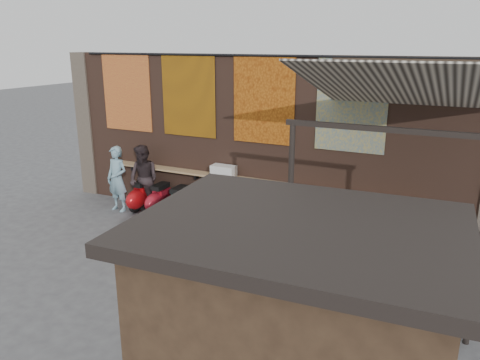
{
  "coord_description": "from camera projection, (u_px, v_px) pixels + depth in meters",
  "views": [
    {
      "loc": [
        4.48,
        -7.39,
        4.27
      ],
      "look_at": [
        0.32,
        1.2,
        1.44
      ],
      "focal_mm": 35.0,
      "sensor_mm": 36.0,
      "label": 1
    }
  ],
  "objects": [
    {
      "name": "ground",
      "position": [
        200.0,
        261.0,
        9.47
      ],
      "size": [
        70.0,
        70.0,
        0.0
      ],
      "primitive_type": "plane",
      "color": "#474749",
      "rests_on": "ground"
    },
    {
      "name": "brick_wall",
      "position": [
        255.0,
        140.0,
        11.23
      ],
      "size": [
        10.0,
        0.4,
        4.0
      ],
      "primitive_type": "cube",
      "color": "brown",
      "rests_on": "ground"
    },
    {
      "name": "pier_left",
      "position": [
        90.0,
        124.0,
        13.4
      ],
      "size": [
        0.5,
        0.5,
        4.0
      ],
      "primitive_type": "cube",
      "color": "#4C4238",
      "rests_on": "ground"
    },
    {
      "name": "eating_counter",
      "position": [
        248.0,
        180.0,
        11.16
      ],
      "size": [
        8.0,
        0.32,
        0.05
      ],
      "primitive_type": "cube",
      "color": "#9E7A51",
      "rests_on": "brick_wall"
    },
    {
      "name": "shelf_box",
      "position": [
        224.0,
        171.0,
        11.37
      ],
      "size": [
        0.6,
        0.31,
        0.27
      ],
      "primitive_type": "cube",
      "color": "white",
      "rests_on": "eating_counter"
    },
    {
      "name": "tapestry_redgold",
      "position": [
        127.0,
        92.0,
        12.26
      ],
      "size": [
        1.5,
        0.02,
        2.0
      ],
      "primitive_type": "cube",
      "color": "maroon",
      "rests_on": "brick_wall"
    },
    {
      "name": "tapestry_sun",
      "position": [
        189.0,
        96.0,
        11.47
      ],
      "size": [
        1.5,
        0.02,
        2.0
      ],
      "primitive_type": "cube",
      "color": "orange",
      "rests_on": "brick_wall"
    },
    {
      "name": "tapestry_orange",
      "position": [
        264.0,
        100.0,
        10.63
      ],
      "size": [
        1.5,
        0.02,
        2.0
      ],
      "primitive_type": "cube",
      "color": "#B35E16",
      "rests_on": "brick_wall"
    },
    {
      "name": "tapestry_multi",
      "position": [
        351.0,
        105.0,
        9.79
      ],
      "size": [
        1.5,
        0.02,
        2.0
      ],
      "primitive_type": "cube",
      "color": "#285695",
      "rests_on": "brick_wall"
    },
    {
      "name": "hang_rail",
      "position": [
        252.0,
        55.0,
        10.47
      ],
      "size": [
        9.5,
        0.06,
        0.06
      ],
      "primitive_type": "cylinder",
      "rotation": [
        0.0,
        1.57,
        0.0
      ],
      "color": "black",
      "rests_on": "brick_wall"
    },
    {
      "name": "scooter_stool_0",
      "position": [
        141.0,
        196.0,
        12.32
      ],
      "size": [
        0.36,
        0.8,
        0.76
      ],
      "primitive_type": null,
      "color": "#B40D12",
      "rests_on": "ground"
    },
    {
      "name": "scooter_stool_1",
      "position": [
        159.0,
        199.0,
        12.09
      ],
      "size": [
        0.35,
        0.79,
        0.75
      ],
      "primitive_type": null,
      "color": "#A41524",
      "rests_on": "ground"
    },
    {
      "name": "scooter_stool_2",
      "position": [
        178.0,
        202.0,
        11.82
      ],
      "size": [
        0.36,
        0.79,
        0.76
      ],
      "primitive_type": null,
      "color": "#175C49",
      "rests_on": "ground"
    },
    {
      "name": "scooter_stool_3",
      "position": [
        196.0,
        207.0,
        11.61
      ],
      "size": [
        0.32,
        0.7,
        0.67
      ],
      "primitive_type": null,
      "color": "black",
      "rests_on": "ground"
    },
    {
      "name": "scooter_stool_4",
      "position": [
        216.0,
        208.0,
        11.33
      ],
      "size": [
        0.39,
        0.87,
        0.82
      ],
      "primitive_type": null,
      "color": "maroon",
      "rests_on": "ground"
    },
    {
      "name": "scooter_stool_5",
      "position": [
        236.0,
        213.0,
        11.14
      ],
      "size": [
        0.34,
        0.75,
        0.71
      ],
      "primitive_type": null,
      "color": "#0C5412",
      "rests_on": "ground"
    },
    {
      "name": "scooter_stool_6",
      "position": [
        257.0,
        217.0,
        10.88
      ],
      "size": [
        0.35,
        0.77,
        0.73
      ],
      "primitive_type": null,
      "color": "#0E4824",
      "rests_on": "ground"
    },
    {
      "name": "scooter_stool_7",
      "position": [
        278.0,
        217.0,
        10.73
      ],
      "size": [
        0.38,
        0.84,
        0.8
      ],
      "primitive_type": null,
      "color": "navy",
      "rests_on": "ground"
    },
    {
      "name": "scooter_stool_8",
      "position": [
        305.0,
        222.0,
        10.47
      ],
      "size": [
        0.39,
        0.86,
        0.81
      ],
      "primitive_type": null,
      "color": "#15214F",
      "rests_on": "ground"
    },
    {
      "name": "diner_left",
      "position": [
        117.0,
        179.0,
        12.12
      ],
      "size": [
        0.66,
        0.47,
        1.72
      ],
      "primitive_type": "imported",
      "rotation": [
        0.0,
        0.0,
        -0.09
      ],
      "color": "#79A1B0",
      "rests_on": "ground"
    },
    {
      "name": "diner_right",
      "position": [
        144.0,
        179.0,
        12.05
      ],
      "size": [
        0.93,
        0.76,
        1.76
      ],
      "primitive_type": "imported",
      "rotation": [
        0.0,
        0.0,
        -0.12
      ],
      "color": "#2B2124",
      "rests_on": "ground"
    },
    {
      "name": "shopper_navy",
      "position": [
        368.0,
        247.0,
        8.26
      ],
      "size": [
        1.0,
        0.67,
        1.58
      ],
      "primitive_type": "imported",
      "rotation": [
        0.0,
        0.0,
        3.48
      ],
      "color": "black",
      "rests_on": "ground"
    },
    {
      "name": "shopper_grey",
      "position": [
        422.0,
        291.0,
        6.65
      ],
      "size": [
        1.24,
        1.24,
        1.72
      ],
      "primitive_type": "imported",
      "rotation": [
        0.0,
        0.0,
        2.37
      ],
      "color": "#4F5053",
      "rests_on": "ground"
    },
    {
      "name": "shopper_tan",
      "position": [
        340.0,
        245.0,
        8.09
      ],
      "size": [
        1.05,
        0.92,
        1.8
      ],
      "primitive_type": "imported",
      "rotation": [
        0.0,
        0.0,
        0.49
      ],
      "color": "#968160",
      "rests_on": "ground"
    },
    {
      "name": "stall_roof",
      "position": [
        300.0,
        228.0,
        3.98
      ],
      "size": [
        2.89,
        2.29,
        0.12
      ],
      "primitive_type": "cube",
      "rotation": [
        0.0,
        0.0,
        0.06
      ],
      "color": "black",
      "rests_on": "market_stall"
    },
    {
      "name": "stall_sign",
      "position": [
        322.0,
        265.0,
        5.06
      ],
      "size": [
        1.2,
        0.11,
        0.5
      ],
      "primitive_type": "cube",
      "rotation": [
        0.0,
        0.0,
        0.06
      ],
      "color": "gold",
      "rests_on": "market_stall"
    },
    {
      "name": "stall_shelf",
      "position": [
        317.0,
        342.0,
        5.33
      ],
      "size": [
        2.06,
        0.21,
        0.06
      ],
      "primitive_type": "cube",
      "rotation": [
        0.0,
        0.0,
        0.06
      ],
      "color": "#473321",
      "rests_on": "market_stall"
    },
    {
      "name": "awning_canvas",
      "position": [
        404.0,
        87.0,
        7.77
      ],
      "size": [
        3.2,
        3.28,
        0.97
      ],
      "primitive_type": "cube",
      "rotation": [
        -0.28,
        0.0,
        0.0
      ],
      "color": "beige",
      "rests_on": "brick_wall"
    },
    {
      "name": "awning_ledger",
      "position": [
        417.0,
        59.0,
        9.03
      ],
      "size": [
        3.3,
        0.08,
        0.12
      ],
      "primitive_type": "cube",
      "color": "#33261C",
      "rests_on": "brick_wall"
    },
    {
      "name": "awning_header",
      "position": [
        386.0,
        129.0,
        6.61
      ],
      "size": [
        3.0,
        0.08,
        0.08
      ],
      "primitive_type": "cube",
      "color": "black",
      "rests_on": "awning_post_left"
    },
    {
      "name": "awning_post_left",
      "position": [
        290.0,
        215.0,
        7.63
      ],
      "size": [
        0.09,
        0.09,
        3.1
      ],
      "primitive_type": "cylinder",
      "color": "black",
      "rests_on": "ground"
    }
  ]
}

